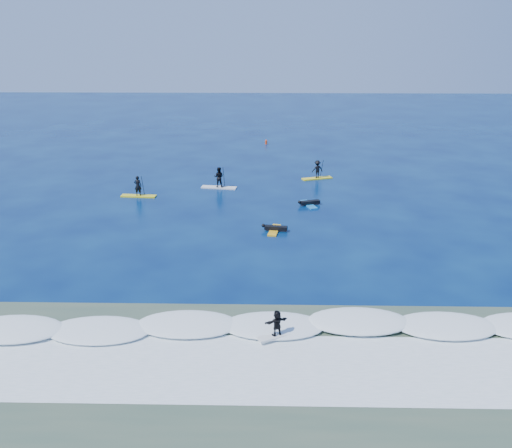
{
  "coord_description": "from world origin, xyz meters",
  "views": [
    {
      "loc": [
        0.69,
        -33.13,
        13.56
      ],
      "look_at": [
        -0.08,
        2.85,
        0.6
      ],
      "focal_mm": 40.0,
      "sensor_mm": 36.0,
      "label": 1
    }
  ],
  "objects_px": {
    "sup_paddler_center": "(219,179)",
    "sup_paddler_left": "(138,189)",
    "sup_paddler_right": "(317,171)",
    "prone_paddler_near": "(275,229)",
    "marker_buoy": "(266,142)",
    "prone_paddler_far": "(309,203)",
    "wave_surfer": "(277,325)"
  },
  "relations": [
    {
      "from": "sup_paddler_center",
      "to": "sup_paddler_left",
      "type": "bearing_deg",
      "value": -149.02
    },
    {
      "from": "sup_paddler_left",
      "to": "sup_paddler_right",
      "type": "xyz_separation_m",
      "value": [
        14.91,
        5.78,
        0.14
      ]
    },
    {
      "from": "prone_paddler_near",
      "to": "marker_buoy",
      "type": "height_order",
      "value": "marker_buoy"
    },
    {
      "from": "sup_paddler_left",
      "to": "sup_paddler_right",
      "type": "relative_size",
      "value": 1.01
    },
    {
      "from": "prone_paddler_far",
      "to": "sup_paddler_right",
      "type": "bearing_deg",
      "value": -27.97
    },
    {
      "from": "wave_surfer",
      "to": "marker_buoy",
      "type": "relative_size",
      "value": 2.92
    },
    {
      "from": "sup_paddler_left",
      "to": "marker_buoy",
      "type": "height_order",
      "value": "sup_paddler_left"
    },
    {
      "from": "sup_paddler_right",
      "to": "wave_surfer",
      "type": "height_order",
      "value": "sup_paddler_right"
    },
    {
      "from": "sup_paddler_left",
      "to": "sup_paddler_right",
      "type": "bearing_deg",
      "value": 25.79
    },
    {
      "from": "sup_paddler_left",
      "to": "prone_paddler_near",
      "type": "bearing_deg",
      "value": -30.58
    },
    {
      "from": "prone_paddler_far",
      "to": "prone_paddler_near",
      "type": "bearing_deg",
      "value": 135.94
    },
    {
      "from": "wave_surfer",
      "to": "sup_paddler_center",
      "type": "bearing_deg",
      "value": 74.29
    },
    {
      "from": "sup_paddler_center",
      "to": "marker_buoy",
      "type": "height_order",
      "value": "sup_paddler_center"
    },
    {
      "from": "wave_surfer",
      "to": "marker_buoy",
      "type": "distance_m",
      "value": 42.47
    },
    {
      "from": "sup_paddler_right",
      "to": "sup_paddler_left",
      "type": "bearing_deg",
      "value": -178.2
    },
    {
      "from": "sup_paddler_left",
      "to": "prone_paddler_far",
      "type": "height_order",
      "value": "sup_paddler_left"
    },
    {
      "from": "prone_paddler_far",
      "to": "marker_buoy",
      "type": "relative_size",
      "value": 3.72
    },
    {
      "from": "sup_paddler_left",
      "to": "sup_paddler_right",
      "type": "height_order",
      "value": "sup_paddler_left"
    },
    {
      "from": "sup_paddler_center",
      "to": "marker_buoy",
      "type": "relative_size",
      "value": 4.92
    },
    {
      "from": "sup_paddler_right",
      "to": "prone_paddler_near",
      "type": "bearing_deg",
      "value": -125.68
    },
    {
      "from": "sup_paddler_right",
      "to": "prone_paddler_far",
      "type": "distance_m",
      "value": 7.9
    },
    {
      "from": "prone_paddler_far",
      "to": "wave_surfer",
      "type": "distance_m",
      "value": 19.89
    },
    {
      "from": "sup_paddler_left",
      "to": "prone_paddler_near",
      "type": "relative_size",
      "value": 1.26
    },
    {
      "from": "prone_paddler_near",
      "to": "prone_paddler_far",
      "type": "distance_m",
      "value": 6.33
    },
    {
      "from": "sup_paddler_right",
      "to": "prone_paddler_far",
      "type": "relative_size",
      "value": 1.22
    },
    {
      "from": "sup_paddler_center",
      "to": "prone_paddler_far",
      "type": "height_order",
      "value": "sup_paddler_center"
    },
    {
      "from": "sup_paddler_left",
      "to": "sup_paddler_center",
      "type": "relative_size",
      "value": 0.94
    },
    {
      "from": "sup_paddler_left",
      "to": "prone_paddler_far",
      "type": "xyz_separation_m",
      "value": [
        13.66,
        -2.0,
        -0.46
      ]
    },
    {
      "from": "sup_paddler_right",
      "to": "marker_buoy",
      "type": "height_order",
      "value": "sup_paddler_right"
    },
    {
      "from": "wave_surfer",
      "to": "sup_paddler_left",
      "type": "bearing_deg",
      "value": 90.29
    },
    {
      "from": "sup_paddler_left",
      "to": "prone_paddler_far",
      "type": "relative_size",
      "value": 1.24
    },
    {
      "from": "sup_paddler_left",
      "to": "marker_buoy",
      "type": "distance_m",
      "value": 23.16
    }
  ]
}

